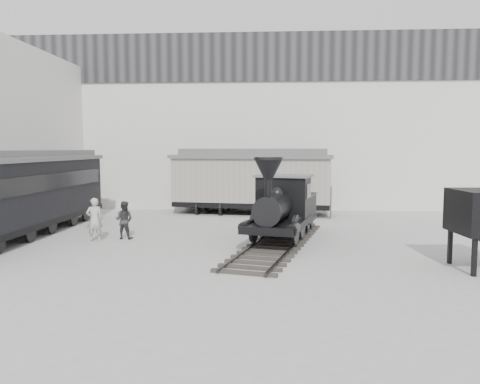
# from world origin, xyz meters

# --- Properties ---
(ground) EXTENTS (90.00, 90.00, 0.00)m
(ground) POSITION_xyz_m (0.00, 0.00, 0.00)
(ground) COLOR #9E9E9B
(north_wall) EXTENTS (34.00, 2.51, 11.00)m
(north_wall) POSITION_xyz_m (0.00, 14.98, 5.55)
(north_wall) COLOR silver
(north_wall) RESTS_ON ground
(locomotive) EXTENTS (4.46, 10.05, 3.47)m
(locomotive) POSITION_xyz_m (1.39, 3.68, 1.28)
(locomotive) COLOR #272421
(locomotive) RESTS_ON ground
(boxcar) EXTENTS (9.77, 4.23, 3.87)m
(boxcar) POSITION_xyz_m (-0.13, 11.97, 2.03)
(boxcar) COLOR black
(boxcar) RESTS_ON ground
(passenger_coach) EXTENTS (3.03, 13.17, 3.51)m
(passenger_coach) POSITION_xyz_m (-10.05, 4.39, 1.94)
(passenger_coach) COLOR black
(passenger_coach) RESTS_ON ground
(visitor_a) EXTENTS (0.79, 0.67, 1.83)m
(visitor_a) POSITION_xyz_m (-6.43, 3.31, 0.92)
(visitor_a) COLOR #B9BBB0
(visitor_a) RESTS_ON ground
(visitor_b) EXTENTS (0.86, 0.71, 1.63)m
(visitor_b) POSITION_xyz_m (-5.35, 3.88, 0.82)
(visitor_b) COLOR #2F2F30
(visitor_b) RESTS_ON ground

